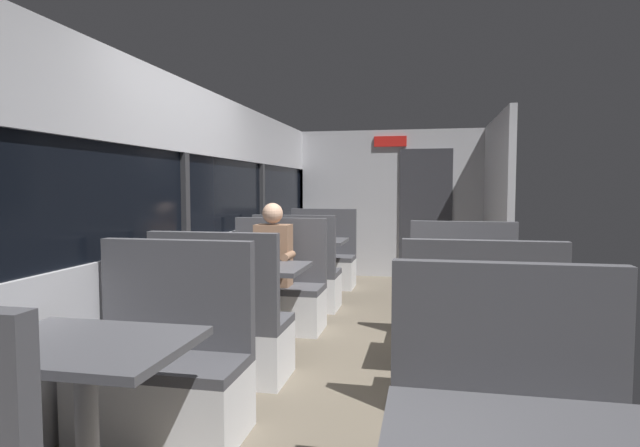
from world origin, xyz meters
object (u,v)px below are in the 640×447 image
Objects in this scene: bench_mid_window_facing_entry at (276,296)px; bench_far_window_facing_end at (297,281)px; dining_table_near_window at (85,364)px; seated_passenger at (274,276)px; bench_rear_aisle_facing_end at (478,359)px; coffee_cup_secondary at (467,272)px; coffee_cup_primary at (311,236)px; dining_table_far_window at (310,247)px; bench_far_window_facing_entry at (321,263)px; bench_near_window_facing_entry at (165,377)px; bench_mid_window_facing_end at (223,335)px; bench_rear_aisle_facing_entry at (463,309)px; dining_table_mid_window at (253,277)px; dining_table_rear_aisle at (470,289)px.

bench_far_window_facing_end is at bearing 90.00° from bench_mid_window_facing_entry.
seated_passenger is at bearing 90.00° from dining_table_near_window.
bench_rear_aisle_facing_end is 0.75m from coffee_cup_secondary.
bench_rear_aisle_facing_end is at bearing -60.52° from coffee_cup_primary.
dining_table_far_window is (0.00, 4.55, 0.00)m from dining_table_near_window.
bench_far_window_facing_entry is at bearing 90.00° from dining_table_near_window.
dining_table_far_window is 0.82× the size of bench_far_window_facing_entry.
bench_near_window_facing_entry and bench_mid_window_facing_end have the same top height.
bench_rear_aisle_facing_end reaches higher than dining_table_far_window.
bench_rear_aisle_facing_end is at bearing -60.58° from dining_table_far_window.
bench_rear_aisle_facing_entry is (1.79, 2.07, 0.00)m from bench_near_window_facing_entry.
bench_far_window_facing_end and bench_far_window_facing_entry have the same top height.
bench_far_window_facing_end reaches higher than dining_table_mid_window.
coffee_cup_primary is at bearing 89.14° from seated_passenger.
bench_rear_aisle_facing_end is at bearing -90.00° from bench_rear_aisle_facing_entry.
bench_mid_window_facing_entry is 0.22m from seated_passenger.
dining_table_rear_aisle is 10.00× the size of coffee_cup_secondary.
bench_far_window_facing_entry is at bearing 90.00° from seated_passenger.
bench_rear_aisle_facing_entry reaches higher than coffee_cup_secondary.
bench_near_window_facing_entry is at bearing -90.00° from dining_table_far_window.
bench_mid_window_facing_entry is 1.00× the size of bench_far_window_facing_end.
dining_table_near_window is 2.64m from coffee_cup_secondary.
dining_table_rear_aisle is (1.79, 1.38, 0.31)m from bench_near_window_facing_entry.
seated_passenger is (0.00, -0.95, 0.21)m from bench_far_window_facing_end.
bench_mid_window_facing_entry is 2.08m from coffee_cup_secondary.
bench_near_window_facing_entry is 1.22× the size of dining_table_far_window.
seated_passenger reaches higher than dining_table_far_window.
dining_table_mid_window is at bearing 90.00° from bench_mid_window_facing_end.
bench_mid_window_facing_entry is 0.87× the size of seated_passenger.
bench_rear_aisle_facing_end is at bearing -6.38° from bench_mid_window_facing_end.
bench_near_window_facing_entry is 12.22× the size of coffee_cup_secondary.
dining_table_rear_aisle is at bearing 90.00° from bench_rear_aisle_facing_end.
coffee_cup_primary is at bearing 89.70° from dining_table_near_window.
bench_near_window_facing_entry is 1.00× the size of bench_mid_window_facing_entry.
bench_mid_window_facing_end is (0.00, 1.58, -0.31)m from dining_table_near_window.
seated_passenger reaches higher than bench_near_window_facing_entry.
bench_rear_aisle_facing_end is at bearing 37.54° from dining_table_near_window.
bench_far_window_facing_entry is at bearing 125.88° from bench_rear_aisle_facing_entry.
dining_table_mid_window is 2.99m from bench_far_window_facing_entry.
dining_table_far_window is 0.82× the size of bench_rear_aisle_facing_end.
dining_table_near_window is at bearing -130.78° from dining_table_rear_aisle.
dining_table_mid_window is at bearing -90.00° from bench_far_window_facing_entry.
bench_mid_window_facing_entry is at bearing 90.00° from seated_passenger.
bench_far_window_facing_entry is 0.88m from coffee_cup_primary.
coffee_cup_primary is (0.02, 4.50, 0.15)m from dining_table_near_window.
bench_rear_aisle_facing_entry is 12.22× the size of coffee_cup_secondary.
coffee_cup_primary is at bearing 89.53° from bench_mid_window_facing_end.
dining_table_near_window is at bearing -90.00° from bench_mid_window_facing_entry.
bench_far_window_facing_entry is 0.87× the size of seated_passenger.
seated_passenger is at bearing 90.00° from dining_table_mid_window.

